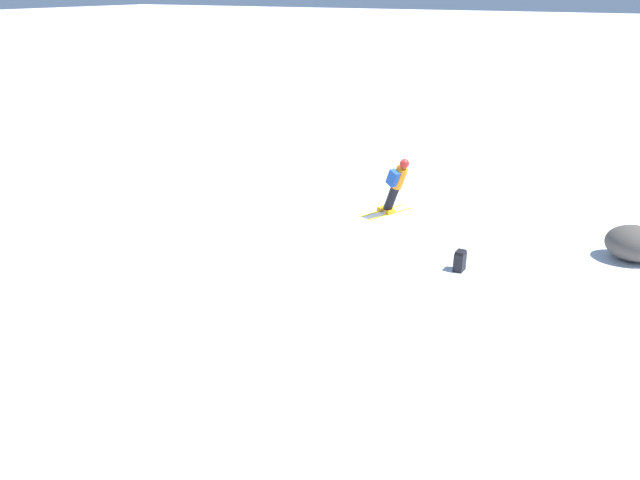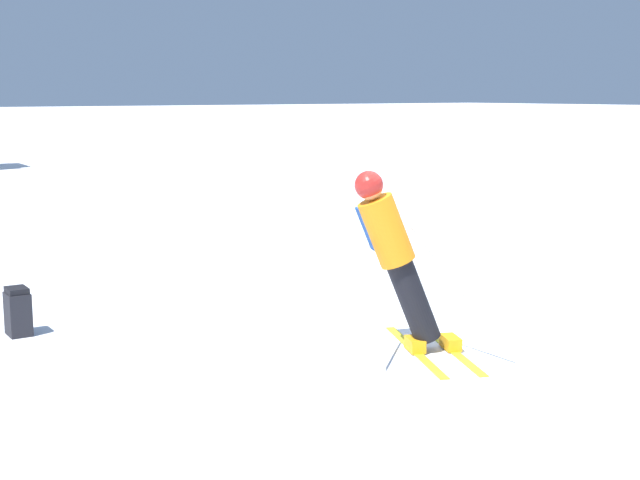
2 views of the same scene
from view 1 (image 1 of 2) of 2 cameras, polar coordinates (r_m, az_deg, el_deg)
The scene contains 4 objects.
ground_plane at distance 18.67m, azimuth 4.13°, elevation 2.88°, with size 300.00×300.00×0.00m, color white.
skier at distance 17.82m, azimuth 6.98°, elevation 5.14°, with size 1.38×1.78×1.80m.
spare_backpack at distance 14.86m, azimuth 12.67°, elevation -1.88°, with size 0.24×0.31×0.50m.
exposed_boulder_0 at distance 16.80m, azimuth 26.78°, elevation -0.27°, with size 1.32×1.13×0.86m, color #4C4742.
Camera 1 is at (-7.21, 16.06, 6.21)m, focal length 35.00 mm.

